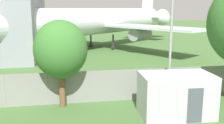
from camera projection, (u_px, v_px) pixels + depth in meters
The scene contains 5 objects.
perimeter_fence at pixel (87, 87), 16.83m from camera, with size 56.07×0.07×2.09m.
airplane at pixel (96, 22), 38.46m from camera, with size 32.21×28.58×11.70m.
portable_cabin at pixel (176, 95), 14.74m from camera, with size 4.07×2.49×2.42m.
tree_left_of_cabin at pixel (61, 50), 15.61m from camera, with size 3.20×3.20×5.36m.
light_mast at pixel (171, 29), 16.24m from camera, with size 0.44×0.44×7.79m.
Camera 1 is at (-1.19, -5.22, 6.00)m, focal length 42.00 mm.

